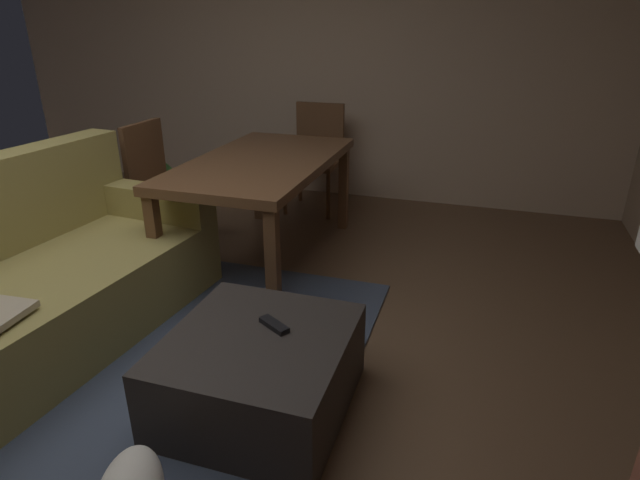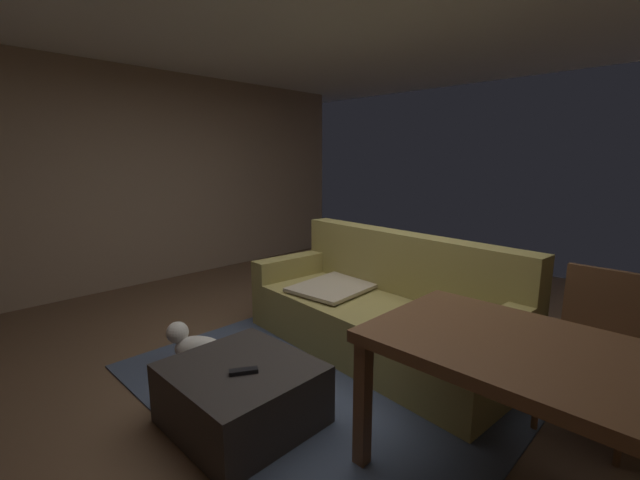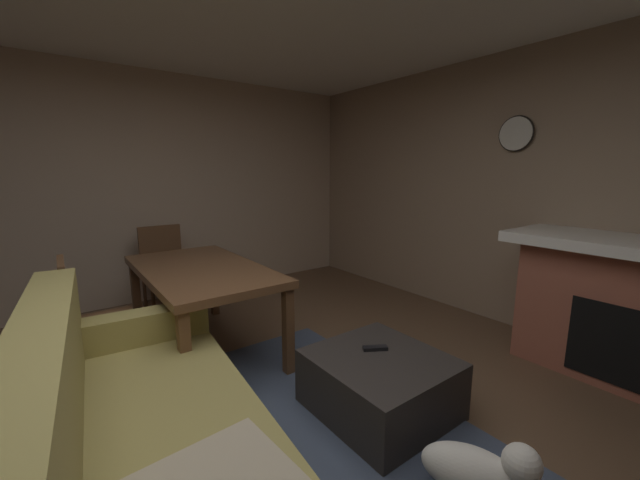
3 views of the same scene
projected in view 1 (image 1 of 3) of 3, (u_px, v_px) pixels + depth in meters
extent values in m
plane|color=brown|center=(92.00, 378.00, 2.55)|extent=(7.78, 7.78, 0.00)
cube|color=#C4AA91|center=(306.00, 53.00, 4.88)|extent=(0.12, 6.33, 2.63)
cube|color=#3D475B|center=(137.00, 377.00, 2.55)|extent=(2.60, 2.00, 0.01)
cube|color=#9E8E4C|center=(18.00, 321.00, 2.64)|extent=(2.33, 1.13, 0.42)
cube|color=#9E8E4C|center=(148.00, 201.00, 3.40)|extent=(0.26, 0.94, 0.20)
cube|color=#2D2826|center=(260.00, 372.00, 2.29)|extent=(0.81, 0.76, 0.37)
cube|color=black|center=(274.00, 325.00, 2.28)|extent=(0.12, 0.16, 0.02)
cube|color=brown|center=(262.00, 163.00, 3.55)|extent=(1.63, 0.88, 0.06)
cube|color=brown|center=(156.00, 249.00, 3.14)|extent=(0.07, 0.07, 0.68)
cube|color=brown|center=(258.00, 181.00, 4.46)|extent=(0.07, 0.07, 0.68)
cube|color=brown|center=(273.00, 265.00, 2.93)|extent=(0.07, 0.07, 0.68)
cube|color=brown|center=(344.00, 189.00, 4.25)|extent=(0.07, 0.07, 0.68)
cube|color=brown|center=(172.00, 192.00, 3.87)|extent=(0.45, 0.45, 0.04)
cube|color=brown|center=(144.00, 156.00, 3.83)|extent=(0.44, 0.05, 0.48)
cylinder|color=brown|center=(212.00, 215.00, 4.07)|extent=(0.04, 0.04, 0.41)
cylinder|color=brown|center=(183.00, 233.00, 3.72)|extent=(0.04, 0.04, 0.41)
cylinder|color=brown|center=(167.00, 209.00, 4.19)|extent=(0.04, 0.04, 0.41)
cylinder|color=brown|center=(136.00, 227.00, 3.84)|extent=(0.04, 0.04, 0.41)
cube|color=brown|center=(313.00, 163.00, 4.64)|extent=(0.44, 0.44, 0.04)
cube|color=brown|center=(320.00, 130.00, 4.71)|extent=(0.04, 0.44, 0.48)
cylinder|color=brown|center=(328.00, 196.00, 4.50)|extent=(0.04, 0.04, 0.41)
cylinder|color=brown|center=(285.00, 192.00, 4.61)|extent=(0.04, 0.04, 0.41)
cylinder|color=brown|center=(341.00, 184.00, 4.85)|extent=(0.04, 0.04, 0.41)
cylinder|color=brown|center=(300.00, 180.00, 4.96)|extent=(0.04, 0.04, 0.41)
cylinder|color=brown|center=(158.00, 216.00, 4.36)|extent=(0.20, 0.20, 0.20)
ellipsoid|color=#387233|center=(154.00, 186.00, 4.26)|extent=(0.40, 0.40, 0.44)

